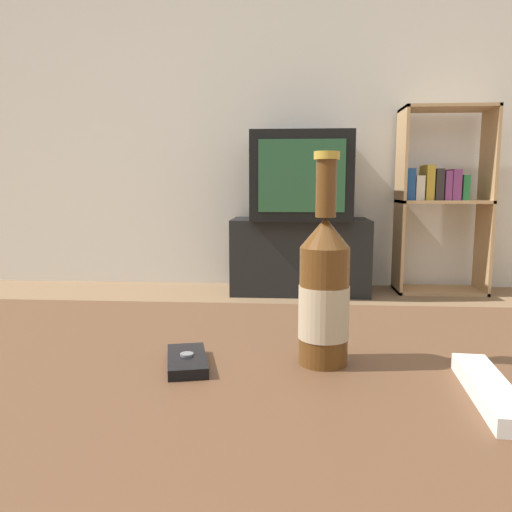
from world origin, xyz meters
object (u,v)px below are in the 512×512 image
(tv_stand, at_px, (300,256))
(beer_bottle, at_px, (324,292))
(remote_control, at_px, (490,390))
(television, at_px, (301,177))
(cell_phone, at_px, (187,361))
(bookshelf, at_px, (439,196))

(tv_stand, relative_size, beer_bottle, 3.31)
(beer_bottle, relative_size, remote_control, 1.47)
(remote_control, bearing_deg, tv_stand, 98.06)
(television, bearing_deg, cell_phone, -94.03)
(beer_bottle, height_order, remote_control, beer_bottle)
(television, bearing_deg, tv_stand, 90.00)
(television, relative_size, remote_control, 3.41)
(beer_bottle, bearing_deg, tv_stand, 89.67)
(tv_stand, distance_m, beer_bottle, 2.74)
(bookshelf, xyz_separation_m, cell_phone, (-1.12, -2.82, -0.16))
(tv_stand, xyz_separation_m, bookshelf, (0.93, 0.07, 0.41))
(beer_bottle, bearing_deg, bookshelf, 71.34)
(tv_stand, relative_size, cell_phone, 8.07)
(television, height_order, remote_control, television)
(tv_stand, relative_size, television, 1.43)
(cell_phone, bearing_deg, tv_stand, 71.96)
(television, xyz_separation_m, beer_bottle, (-0.02, -2.72, -0.19))
(television, xyz_separation_m, remote_control, (0.16, -2.82, -0.28))
(beer_bottle, distance_m, cell_phone, 0.20)
(remote_control, bearing_deg, television, 98.07)
(bookshelf, distance_m, cell_phone, 3.03)
(tv_stand, distance_m, remote_control, 2.84)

